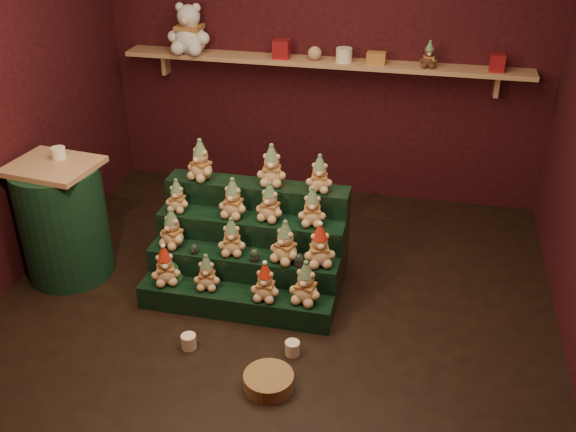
% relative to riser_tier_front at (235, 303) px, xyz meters
% --- Properties ---
extents(ground, '(4.00, 4.00, 0.00)m').
position_rel_riser_tier_front_xyz_m(ground, '(0.24, 0.11, -0.09)').
color(ground, black).
rests_on(ground, ground).
extents(back_wall, '(4.00, 0.10, 2.80)m').
position_rel_riser_tier_front_xyz_m(back_wall, '(0.24, 2.16, 1.31)').
color(back_wall, black).
rests_on(back_wall, ground).
extents(front_wall, '(4.00, 0.10, 2.80)m').
position_rel_riser_tier_front_xyz_m(front_wall, '(0.24, -1.94, 1.31)').
color(front_wall, black).
rests_on(front_wall, ground).
extents(back_shelf, '(3.60, 0.26, 0.24)m').
position_rel_riser_tier_front_xyz_m(back_shelf, '(0.24, 1.98, 1.20)').
color(back_shelf, tan).
rests_on(back_shelf, ground).
extents(riser_tier_front, '(1.40, 0.22, 0.18)m').
position_rel_riser_tier_front_xyz_m(riser_tier_front, '(0.00, 0.00, 0.00)').
color(riser_tier_front, black).
rests_on(riser_tier_front, ground).
extents(riser_tier_midfront, '(1.40, 0.22, 0.36)m').
position_rel_riser_tier_front_xyz_m(riser_tier_midfront, '(0.00, 0.22, 0.09)').
color(riser_tier_midfront, black).
rests_on(riser_tier_midfront, ground).
extents(riser_tier_midback, '(1.40, 0.22, 0.54)m').
position_rel_riser_tier_front_xyz_m(riser_tier_midback, '(0.00, 0.44, 0.18)').
color(riser_tier_midback, black).
rests_on(riser_tier_midback, ground).
extents(riser_tier_back, '(1.40, 0.22, 0.72)m').
position_rel_riser_tier_front_xyz_m(riser_tier_back, '(0.00, 0.66, 0.27)').
color(riser_tier_back, black).
rests_on(riser_tier_back, ground).
extents(teddy_0, '(0.27, 0.26, 0.29)m').
position_rel_riser_tier_front_xyz_m(teddy_0, '(-0.51, 0.01, 0.24)').
color(teddy_0, tan).
rests_on(teddy_0, riser_tier_front).
extents(teddy_1, '(0.21, 0.19, 0.26)m').
position_rel_riser_tier_front_xyz_m(teddy_1, '(-0.20, 0.02, 0.22)').
color(teddy_1, tan).
rests_on(teddy_1, riser_tier_front).
extents(teddy_2, '(0.20, 0.18, 0.28)m').
position_rel_riser_tier_front_xyz_m(teddy_2, '(0.23, -0.02, 0.23)').
color(teddy_2, tan).
rests_on(teddy_2, riser_tier_front).
extents(teddy_3, '(0.26, 0.24, 0.31)m').
position_rel_riser_tier_front_xyz_m(teddy_3, '(0.51, 0.01, 0.25)').
color(teddy_3, tan).
rests_on(teddy_3, riser_tier_front).
extents(teddy_4, '(0.26, 0.25, 0.29)m').
position_rel_riser_tier_front_xyz_m(teddy_4, '(-0.53, 0.23, 0.42)').
color(teddy_4, tan).
rests_on(teddy_4, riser_tier_midfront).
extents(teddy_5, '(0.23, 0.21, 0.28)m').
position_rel_riser_tier_front_xyz_m(teddy_5, '(-0.08, 0.22, 0.41)').
color(teddy_5, tan).
rests_on(teddy_5, riser_tier_midfront).
extents(teddy_6, '(0.28, 0.27, 0.31)m').
position_rel_riser_tier_front_xyz_m(teddy_6, '(0.32, 0.21, 0.42)').
color(teddy_6, tan).
rests_on(teddy_6, riser_tier_midfront).
extents(teddy_7, '(0.27, 0.26, 0.31)m').
position_rel_riser_tier_front_xyz_m(teddy_7, '(0.56, 0.22, 0.42)').
color(teddy_7, tan).
rests_on(teddy_7, riser_tier_midfront).
extents(teddy_8, '(0.18, 0.16, 0.25)m').
position_rel_riser_tier_front_xyz_m(teddy_8, '(-0.56, 0.44, 0.57)').
color(teddy_8, tan).
rests_on(teddy_8, riser_tier_midback).
extents(teddy_9, '(0.23, 0.21, 0.30)m').
position_rel_riser_tier_front_xyz_m(teddy_9, '(-0.13, 0.45, 0.60)').
color(teddy_9, tan).
rests_on(teddy_9, riser_tier_midback).
extents(teddy_10, '(0.24, 0.22, 0.29)m').
position_rel_riser_tier_front_xyz_m(teddy_10, '(0.15, 0.46, 0.59)').
color(teddy_10, tan).
rests_on(teddy_10, riser_tier_midback).
extents(teddy_11, '(0.23, 0.21, 0.28)m').
position_rel_riser_tier_front_xyz_m(teddy_11, '(0.46, 0.46, 0.59)').
color(teddy_11, tan).
rests_on(teddy_11, riser_tier_midback).
extents(teddy_12, '(0.28, 0.27, 0.31)m').
position_rel_riser_tier_front_xyz_m(teddy_12, '(-0.43, 0.64, 0.78)').
color(teddy_12, tan).
rests_on(teddy_12, riser_tier_back).
extents(teddy_13, '(0.24, 0.22, 0.31)m').
position_rel_riser_tier_front_xyz_m(teddy_13, '(0.11, 0.67, 0.78)').
color(teddy_13, tan).
rests_on(teddy_13, riser_tier_back).
extents(teddy_14, '(0.21, 0.19, 0.27)m').
position_rel_riser_tier_front_xyz_m(teddy_14, '(0.47, 0.65, 0.77)').
color(teddy_14, tan).
rests_on(teddy_14, riser_tier_back).
extents(snow_globe_a, '(0.06, 0.06, 0.08)m').
position_rel_riser_tier_front_xyz_m(snow_globe_a, '(-0.34, 0.16, 0.31)').
color(snow_globe_a, black).
rests_on(snow_globe_a, riser_tier_midfront).
extents(snow_globe_b, '(0.07, 0.07, 0.10)m').
position_rel_riser_tier_front_xyz_m(snow_globe_b, '(0.11, 0.16, 0.32)').
color(snow_globe_b, black).
rests_on(snow_globe_b, riser_tier_midfront).
extents(snow_globe_c, '(0.07, 0.07, 0.10)m').
position_rel_riser_tier_front_xyz_m(snow_globe_c, '(0.43, 0.16, 0.32)').
color(snow_globe_c, black).
rests_on(snow_globe_c, riser_tier_midfront).
extents(side_table, '(0.66, 0.65, 0.93)m').
position_rel_riser_tier_front_xyz_m(side_table, '(-1.41, 0.22, 0.37)').
color(side_table, tan).
rests_on(side_table, ground).
extents(table_ornament, '(0.10, 0.10, 0.08)m').
position_rel_riser_tier_front_xyz_m(table_ornament, '(-1.41, 0.32, 0.89)').
color(table_ornament, '#ECE3C3').
rests_on(table_ornament, side_table).
extents(mini_christmas_tree, '(0.22, 0.22, 0.38)m').
position_rel_riser_tier_front_xyz_m(mini_christmas_tree, '(-0.50, 0.07, 0.09)').
color(mini_christmas_tree, '#49321A').
rests_on(mini_christmas_tree, ground).
extents(mug_left, '(0.10, 0.10, 0.10)m').
position_rel_riser_tier_front_xyz_m(mug_left, '(-0.19, -0.43, -0.04)').
color(mug_left, beige).
rests_on(mug_left, ground).
extents(mug_right, '(0.10, 0.10, 0.10)m').
position_rel_riser_tier_front_xyz_m(mug_right, '(0.49, -0.34, -0.04)').
color(mug_right, beige).
rests_on(mug_right, ground).
extents(wicker_basket, '(0.37, 0.37, 0.10)m').
position_rel_riser_tier_front_xyz_m(wicker_basket, '(0.42, -0.67, -0.04)').
color(wicker_basket, olive).
rests_on(wicker_basket, ground).
extents(white_bear, '(0.40, 0.36, 0.55)m').
position_rel_riser_tier_front_xyz_m(white_bear, '(-0.96, 1.95, 1.51)').
color(white_bear, silver).
rests_on(white_bear, back_shelf).
extents(brown_bear, '(0.16, 0.15, 0.21)m').
position_rel_riser_tier_front_xyz_m(brown_bear, '(1.15, 1.95, 1.34)').
color(brown_bear, '#452417').
rests_on(brown_bear, back_shelf).
extents(gift_tin_red_a, '(0.14, 0.14, 0.16)m').
position_rel_riser_tier_front_xyz_m(gift_tin_red_a, '(-0.11, 1.96, 1.31)').
color(gift_tin_red_a, maroon).
rests_on(gift_tin_red_a, back_shelf).
extents(gift_tin_cream, '(0.14, 0.14, 0.12)m').
position_rel_riser_tier_front_xyz_m(gift_tin_cream, '(0.44, 1.96, 1.29)').
color(gift_tin_cream, '#ECE3C3').
rests_on(gift_tin_cream, back_shelf).
extents(gift_tin_red_b, '(0.12, 0.12, 0.14)m').
position_rel_riser_tier_front_xyz_m(gift_tin_red_b, '(1.71, 1.96, 1.30)').
color(gift_tin_red_b, maroon).
rests_on(gift_tin_red_b, back_shelf).
extents(shelf_plush_ball, '(0.12, 0.12, 0.12)m').
position_rel_riser_tier_front_xyz_m(shelf_plush_ball, '(0.18, 1.96, 1.29)').
color(shelf_plush_ball, tan).
rests_on(shelf_plush_ball, back_shelf).
extents(scarf_gift_box, '(0.16, 0.10, 0.10)m').
position_rel_riser_tier_front_xyz_m(scarf_gift_box, '(0.72, 1.96, 1.28)').
color(scarf_gift_box, '#DA561E').
rests_on(scarf_gift_box, back_shelf).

